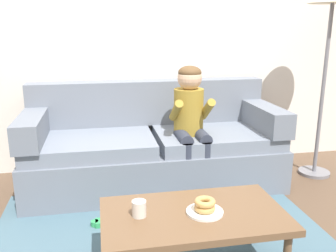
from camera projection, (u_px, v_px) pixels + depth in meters
name	position (u px, v px, depth m)	size (l,w,h in m)	color
ground	(159.00, 230.00, 2.64)	(10.00, 10.00, 0.00)	brown
wall_back	(134.00, 29.00, 3.61)	(8.00, 0.10, 2.80)	silver
area_rug	(165.00, 249.00, 2.40)	(2.32, 2.01, 0.01)	#476675
couch	(153.00, 148.00, 3.38)	(2.26, 0.90, 0.92)	slate
coffee_table	(194.00, 219.00, 2.08)	(1.04, 0.59, 0.40)	brown
person_child	(191.00, 117.00, 3.15)	(0.34, 0.58, 1.10)	olive
plate	(205.00, 212.00, 2.06)	(0.21, 0.21, 0.01)	white
donut	(205.00, 208.00, 2.05)	(0.12, 0.12, 0.04)	tan
donut_second	(205.00, 202.00, 2.04)	(0.12, 0.12, 0.04)	tan
mug	(139.00, 209.00, 2.02)	(0.08, 0.08, 0.09)	silver
toy_controller	(106.00, 223.00, 2.69)	(0.23, 0.09, 0.05)	#339E56
floor_lamp	(333.00, 2.00, 3.24)	(0.43, 0.43, 1.88)	slate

